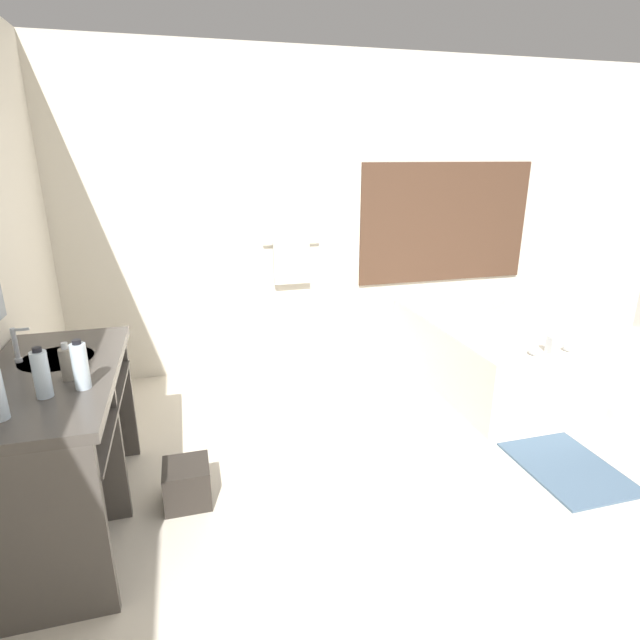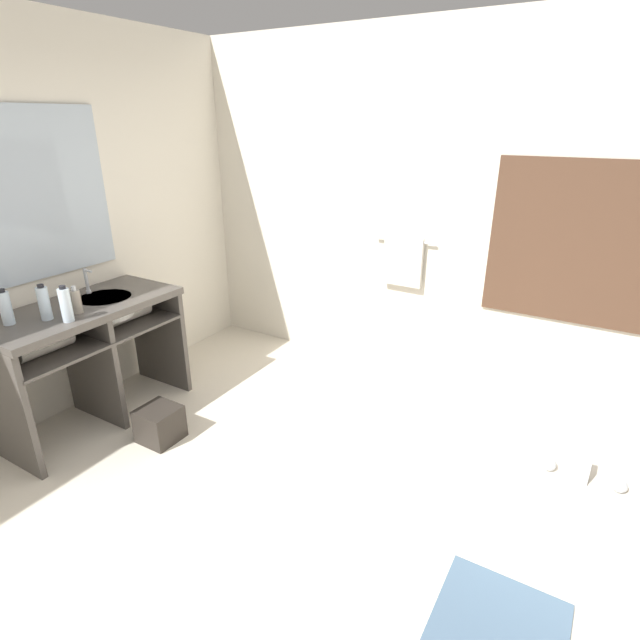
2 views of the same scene
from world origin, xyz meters
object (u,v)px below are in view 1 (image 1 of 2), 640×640
at_px(bathtub, 485,349).
at_px(soap_dispenser, 67,363).
at_px(water_bottle_3, 41,374).
at_px(water_bottle_1, 80,366).
at_px(waste_bin, 187,483).

xyz_separation_m(bathtub, soap_dispenser, (-2.96, -1.08, 0.65)).
relative_size(water_bottle_3, soap_dispenser, 1.26).
relative_size(bathtub, water_bottle_1, 7.35).
distance_m(soap_dispenser, waste_bin, 0.97).
bearing_deg(bathtub, soap_dispenser, -159.90).
relative_size(bathtub, soap_dispenser, 9.37).
xyz_separation_m(water_bottle_3, waste_bin, (0.54, 0.30, -0.87)).
relative_size(water_bottle_1, soap_dispenser, 1.27).
bearing_deg(water_bottle_1, soap_dispenser, 123.55).
relative_size(bathtub, waste_bin, 6.68).
bearing_deg(soap_dispenser, water_bottle_3, -111.64).
xyz_separation_m(bathtub, water_bottle_3, (-3.02, -1.25, 0.68)).
height_order(water_bottle_3, soap_dispenser, water_bottle_3).
xyz_separation_m(soap_dispenser, waste_bin, (0.47, 0.13, -0.84)).
bearing_deg(water_bottle_3, waste_bin, 29.09).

